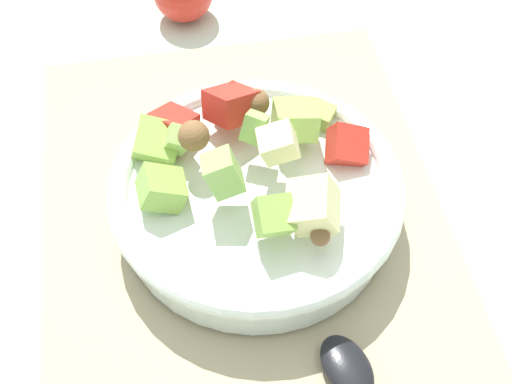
# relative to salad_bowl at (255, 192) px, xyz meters

# --- Properties ---
(ground_plane) EXTENTS (2.40, 2.40, 0.00)m
(ground_plane) POSITION_rel_salad_bowl_xyz_m (0.02, -0.01, -0.04)
(ground_plane) COLOR silver
(placemat) EXTENTS (0.51, 0.36, 0.01)m
(placemat) POSITION_rel_salad_bowl_xyz_m (0.02, -0.01, -0.04)
(placemat) COLOR tan
(placemat) RESTS_ON ground_plane
(salad_bowl) EXTENTS (0.26, 0.26, 0.11)m
(salad_bowl) POSITION_rel_salad_bowl_xyz_m (0.00, 0.00, 0.00)
(salad_bowl) COLOR white
(salad_bowl) RESTS_ON placemat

